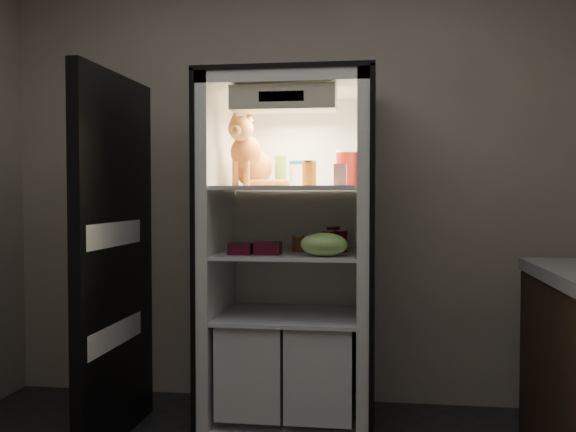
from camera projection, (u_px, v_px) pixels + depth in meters
name	position (u px, v px, depth m)	size (l,w,h in m)	color
room_shell	(234.00, 80.00, 2.08)	(3.60, 3.60, 3.60)	white
refrigerator	(291.00, 278.00, 3.47)	(0.90, 0.72, 1.88)	white
fridge_door	(115.00, 260.00, 3.23)	(0.07, 0.87, 1.85)	black
tabby_cat	(250.00, 159.00, 3.43)	(0.33, 0.39, 0.40)	#CD5D1A
parmesan_shaker	(281.00, 171.00, 3.47)	(0.06, 0.06, 0.16)	#258A28
mayo_tub	(298.00, 174.00, 3.52)	(0.10, 0.10, 0.14)	white
salsa_jar	(309.00, 173.00, 3.31)	(0.07, 0.07, 0.13)	maroon
pepper_jar	(347.00, 168.00, 3.44)	(0.12, 0.12, 0.20)	maroon
cream_carton	(340.00, 175.00, 3.17)	(0.06, 0.06, 0.11)	white
soda_can_a	(333.00, 238.00, 3.52)	(0.07, 0.07, 0.13)	black
soda_can_b	(341.00, 241.00, 3.41)	(0.06, 0.06, 0.12)	black
soda_can_c	(328.00, 242.00, 3.36)	(0.06, 0.06, 0.12)	black
condiment_jar	(299.00, 243.00, 3.43)	(0.07, 0.07, 0.09)	brown
grape_bag	(324.00, 244.00, 3.17)	(0.24, 0.17, 0.12)	#8BC75D
berry_box_left	(241.00, 249.00, 3.27)	(0.12, 0.12, 0.06)	#530D1A
berry_box_right	(268.00, 248.00, 3.28)	(0.13, 0.13, 0.06)	#530D1A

